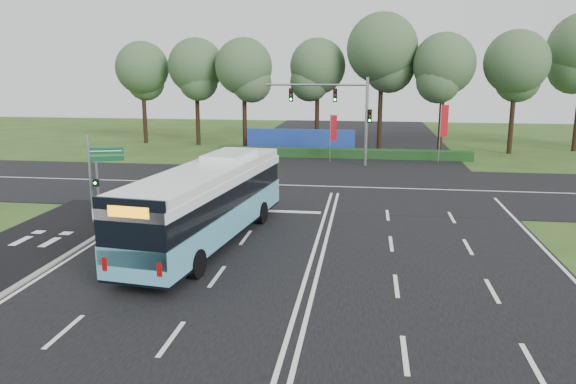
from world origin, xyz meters
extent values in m
plane|color=#2B4818|center=(0.00, 0.00, 0.00)|extent=(120.00, 120.00, 0.00)
cube|color=black|center=(0.00, 0.00, 0.02)|extent=(20.00, 120.00, 0.04)
cube|color=black|center=(0.00, 12.00, 0.03)|extent=(120.00, 14.00, 0.05)
cube|color=black|center=(-12.50, -3.00, 0.03)|extent=(5.00, 18.00, 0.06)
cube|color=gray|center=(-10.10, -3.00, 0.06)|extent=(0.25, 18.00, 0.12)
cube|color=#52A7C0|center=(-4.75, -0.92, 1.16)|extent=(4.32, 13.24, 1.19)
cube|color=black|center=(-4.75, -0.92, 0.62)|extent=(4.29, 13.18, 0.33)
cube|color=black|center=(-4.75, -0.92, 2.24)|extent=(4.19, 13.04, 1.03)
cube|color=white|center=(-4.75, -0.92, 2.89)|extent=(4.32, 13.24, 0.38)
cube|color=white|center=(-4.75, -0.92, 3.27)|extent=(4.20, 12.72, 0.38)
cube|color=white|center=(-4.41, 1.76, 3.60)|extent=(2.13, 3.44, 0.27)
cube|color=black|center=(-5.56, -7.32, 2.30)|extent=(2.62, 0.45, 2.38)
cube|color=orange|center=(-5.57, -7.36, 3.06)|extent=(1.51, 0.25, 0.38)
cylinder|color=black|center=(-5.55, 2.89, 0.56)|extent=(0.44, 1.16, 1.13)
cylinder|color=black|center=(-3.02, 2.57, 0.56)|extent=(0.44, 1.16, 1.13)
cylinder|color=black|center=(-6.53, -4.85, 0.56)|extent=(0.44, 1.16, 1.13)
cylinder|color=black|center=(-4.00, -5.17, 0.56)|extent=(0.44, 1.16, 1.13)
cylinder|color=gray|center=(-10.94, 1.16, 1.61)|extent=(0.13, 0.13, 3.22)
cube|color=black|center=(-10.94, 0.98, 2.21)|extent=(0.28, 0.21, 0.37)
sphere|color=#19F233|center=(-10.94, 0.88, 2.21)|extent=(0.13, 0.13, 0.13)
cylinder|color=gray|center=(-11.44, 1.43, 2.23)|extent=(0.13, 0.13, 4.45)
cube|color=#0D4928|center=(-10.65, 1.69, 3.67)|extent=(1.60, 0.59, 0.33)
cube|color=#0D4928|center=(-10.65, 1.69, 3.28)|extent=(1.60, 0.59, 0.24)
cube|color=white|center=(-10.65, 1.66, 3.67)|extent=(1.48, 0.50, 0.04)
cylinder|color=gray|center=(-0.94, 22.25, 1.99)|extent=(0.06, 0.06, 3.98)
cube|color=#AA0E16|center=(-0.67, 22.36, 2.83)|extent=(0.51, 0.24, 2.12)
cylinder|color=gray|center=(8.01, 23.12, 2.43)|extent=(0.08, 0.08, 4.86)
cube|color=#AA0E16|center=(8.34, 23.25, 3.46)|extent=(0.62, 0.28, 2.59)
cylinder|color=gray|center=(2.00, 20.50, 3.50)|extent=(0.24, 0.24, 7.00)
cylinder|color=gray|center=(-2.00, 20.50, 6.40)|extent=(8.00, 0.16, 0.16)
cube|color=black|center=(-0.50, 20.50, 5.60)|extent=(0.32, 0.28, 1.05)
cube|color=black|center=(-4.00, 20.50, 5.60)|extent=(0.32, 0.28, 1.05)
cube|color=black|center=(2.25, 20.50, 4.00)|extent=(0.32, 0.28, 1.05)
cube|color=#133413|center=(0.00, 24.50, 0.40)|extent=(22.00, 1.20, 0.80)
cube|color=#1C3997|center=(-4.00, 27.00, 1.10)|extent=(10.00, 0.30, 2.20)
cylinder|color=black|center=(-20.94, 31.81, 3.66)|extent=(0.44, 0.44, 7.33)
sphere|color=#3B5D37|center=(-20.94, 31.81, 7.72)|extent=(5.40, 5.40, 5.40)
cylinder|color=black|center=(-15.04, 31.21, 3.76)|extent=(0.44, 0.44, 7.52)
sphere|color=#3B5D37|center=(-15.04, 31.21, 7.92)|extent=(5.54, 5.54, 5.54)
cylinder|color=black|center=(-9.80, 29.54, 3.72)|extent=(0.44, 0.44, 7.44)
sphere|color=#3B5D37|center=(-9.80, 29.54, 7.84)|extent=(5.48, 5.48, 5.48)
cylinder|color=black|center=(-2.96, 32.26, 3.74)|extent=(0.44, 0.44, 7.48)
sphere|color=#3B5D37|center=(-2.96, 32.26, 7.87)|extent=(5.51, 5.51, 5.51)
cylinder|color=black|center=(3.24, 30.61, 4.51)|extent=(0.44, 0.44, 9.03)
sphere|color=#3B5D37|center=(3.24, 30.61, 9.50)|extent=(6.65, 6.65, 6.65)
cylinder|color=black|center=(8.79, 29.16, 3.83)|extent=(0.44, 0.44, 7.66)
sphere|color=#3B5D37|center=(8.79, 29.16, 8.06)|extent=(5.64, 5.64, 5.64)
cylinder|color=black|center=(15.06, 29.31, 3.90)|extent=(0.44, 0.44, 7.79)
sphere|color=#3B5D37|center=(15.06, 29.31, 8.20)|extent=(5.74, 5.74, 5.74)
camera|label=1|loc=(2.12, -24.22, 7.64)|focal=35.00mm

